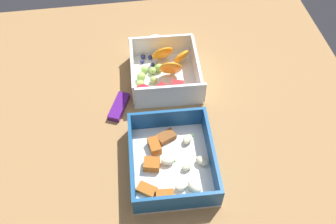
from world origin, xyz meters
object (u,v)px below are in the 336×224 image
Objects in this scene: fruit_bowl at (164,71)px; paper_cup_liner at (155,42)px; pasta_container at (171,161)px; candy_bar at (119,107)px.

paper_cup_liner is at bearing 2.54° from fruit_bowl.
fruit_bowl is at bearing -177.46° from paper_cup_liner.
pasta_container is at bearing 178.01° from paper_cup_liner.
paper_cup_liner is (18.31, -9.74, 0.21)cm from candy_bar.
candy_bar is (14.90, 8.59, -0.97)cm from pasta_container.
paper_cup_liner is (11.14, 0.49, -1.30)cm from fruit_bowl.
pasta_container is at bearing 175.74° from fruit_bowl.
pasta_container reaches higher than paper_cup_liner.
pasta_container is at bearing -150.04° from candy_bar.
fruit_bowl is at bearing -2.16° from pasta_container.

